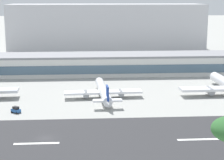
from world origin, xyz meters
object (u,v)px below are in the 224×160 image
at_px(airliner_navy_tail_gate_1, 103,92).
at_px(service_baggage_tug_1, 16,110).
at_px(terminal_building, 95,64).
at_px(distant_hotel_block, 107,27).

bearing_deg(airliner_navy_tail_gate_1, service_baggage_tug_1, 116.53).
relative_size(terminal_building, distant_hotel_block, 1.34).
bearing_deg(distant_hotel_block, airliner_navy_tail_gate_1, -93.59).
distance_m(terminal_building, airliner_navy_tail_gate_1, 48.01).
relative_size(airliner_navy_tail_gate_1, service_baggage_tug_1, 10.96).
bearing_deg(terminal_building, distant_hotel_block, 83.27).
bearing_deg(service_baggage_tug_1, terminal_building, 101.12).
bearing_deg(airliner_navy_tail_gate_1, terminal_building, -0.35).
xyz_separation_m(distant_hotel_block, service_baggage_tug_1, (-38.91, -158.05, -15.36)).
bearing_deg(distant_hotel_block, terminal_building, -96.73).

